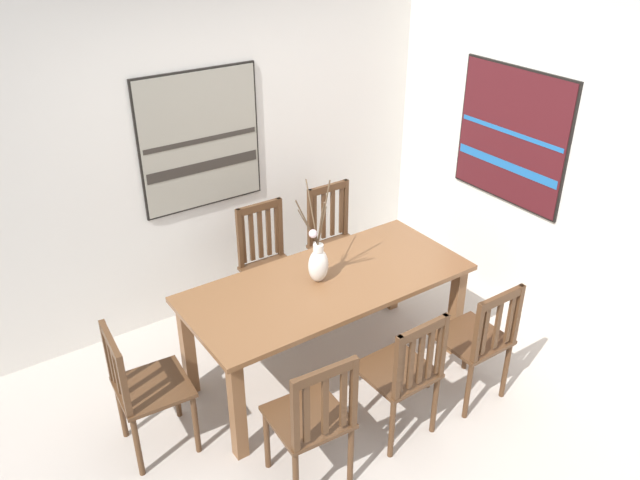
% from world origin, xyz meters
% --- Properties ---
extents(ground_plane, '(6.40, 6.40, 0.03)m').
position_xyz_m(ground_plane, '(0.00, 0.00, -0.01)').
color(ground_plane, '#B2A89E').
extents(wall_back, '(6.40, 0.12, 2.70)m').
position_xyz_m(wall_back, '(0.00, 1.86, 1.35)').
color(wall_back, silver).
rests_on(wall_back, ground_plane).
extents(wall_side, '(0.12, 6.40, 2.70)m').
position_xyz_m(wall_side, '(1.86, 0.00, 1.35)').
color(wall_side, silver).
rests_on(wall_side, ground_plane).
extents(dining_table, '(1.98, 0.87, 0.77)m').
position_xyz_m(dining_table, '(0.05, 0.53, 0.66)').
color(dining_table, brown).
rests_on(dining_table, ground_plane).
extents(centerpiece_vase, '(0.25, 0.36, 0.73)m').
position_xyz_m(centerpiece_vase, '(-0.01, 0.57, 0.92)').
color(centerpiece_vase, silver).
rests_on(centerpiece_vase, dining_table).
extents(chair_0, '(0.42, 0.42, 0.99)m').
position_xyz_m(chair_0, '(0.70, 1.32, 0.51)').
color(chair_0, '#4C301C').
rests_on(chair_0, ground_plane).
extents(chair_1, '(0.45, 0.45, 0.91)m').
position_xyz_m(chair_1, '(-1.28, 0.55, 0.48)').
color(chair_1, '#4C301C').
rests_on(chair_1, ground_plane).
extents(chair_2, '(0.43, 0.43, 0.93)m').
position_xyz_m(chair_2, '(0.08, -0.24, 0.50)').
color(chair_2, '#4C301C').
rests_on(chair_2, ground_plane).
extents(chair_3, '(0.43, 0.43, 0.98)m').
position_xyz_m(chair_3, '(0.05, 1.33, 0.52)').
color(chair_3, '#4C301C').
rests_on(chair_3, ground_plane).
extents(chair_4, '(0.45, 0.45, 0.95)m').
position_xyz_m(chair_4, '(-0.60, -0.25, 0.49)').
color(chair_4, '#4C301C').
rests_on(chair_4, ground_plane).
extents(chair_5, '(0.42, 0.42, 0.92)m').
position_xyz_m(chair_5, '(0.71, -0.26, 0.48)').
color(chair_5, '#4C301C').
rests_on(chair_5, ground_plane).
extents(painting_on_back_wall, '(0.97, 0.05, 1.06)m').
position_xyz_m(painting_on_back_wall, '(-0.23, 1.79, 1.45)').
color(painting_on_back_wall, black).
extents(painting_on_side_wall, '(0.05, 1.03, 1.06)m').
position_xyz_m(painting_on_side_wall, '(1.79, 0.56, 1.44)').
color(painting_on_side_wall, black).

